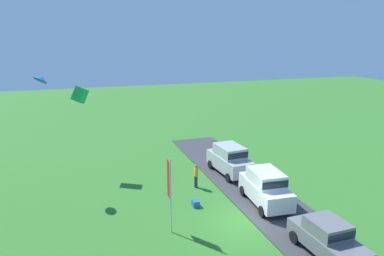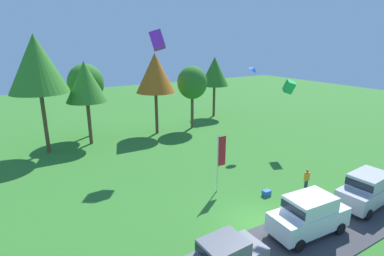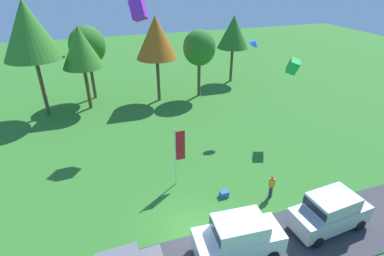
# 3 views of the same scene
# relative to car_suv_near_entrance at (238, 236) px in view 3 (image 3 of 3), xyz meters

# --- Properties ---
(ground_plane) EXTENTS (120.00, 120.00, 0.00)m
(ground_plane) POSITION_rel_car_suv_near_entrance_xyz_m (-1.95, 2.30, -1.30)
(ground_plane) COLOR #337528
(car_suv_near_entrance) EXTENTS (4.72, 2.30, 2.28)m
(car_suv_near_entrance) POSITION_rel_car_suv_near_entrance_xyz_m (0.00, 0.00, 0.00)
(car_suv_near_entrance) COLOR white
(car_suv_near_entrance) RESTS_ON ground
(car_suv_mid_row) EXTENTS (4.73, 2.33, 2.28)m
(car_suv_mid_row) POSITION_rel_car_suv_near_entrance_xyz_m (5.75, -0.01, 0.00)
(car_suv_mid_row) COLOR #B7B7BC
(car_suv_mid_row) RESTS_ON ground
(person_watching_sky) EXTENTS (0.36, 0.24, 1.71)m
(person_watching_sky) POSITION_rel_car_suv_near_entrance_xyz_m (4.08, 3.37, -0.42)
(person_watching_sky) COLOR #2D334C
(person_watching_sky) RESTS_ON ground
(tree_right_of_center) EXTENTS (5.30, 5.30, 11.20)m
(tree_right_of_center) POSITION_rel_car_suv_near_entrance_xyz_m (-10.88, 21.82, 7.22)
(tree_right_of_center) COLOR brown
(tree_right_of_center) RESTS_ON ground
(tree_left_of_center) EXTENTS (4.10, 4.10, 8.65)m
(tree_left_of_center) POSITION_rel_car_suv_near_entrance_xyz_m (-6.69, 22.26, 5.27)
(tree_left_of_center) COLOR brown
(tree_left_of_center) RESTS_ON ground
(tree_far_left) EXTENTS (3.88, 3.88, 8.19)m
(tree_far_left) POSITION_rel_car_suv_near_entrance_xyz_m (-6.08, 25.19, 4.72)
(tree_far_left) COLOR brown
(tree_far_left) RESTS_ON ground
(tree_far_right) EXTENTS (4.40, 4.40, 9.29)m
(tree_far_right) POSITION_rel_car_suv_near_entrance_xyz_m (0.91, 22.09, 5.76)
(tree_far_right) COLOR brown
(tree_far_right) RESTS_ON ground
(tree_lone_near) EXTENTS (3.64, 3.64, 7.68)m
(tree_lone_near) POSITION_rel_car_suv_near_entrance_xyz_m (5.73, 22.00, 4.35)
(tree_lone_near) COLOR brown
(tree_lone_near) RESTS_ON ground
(tree_center_back) EXTENTS (4.00, 4.00, 8.44)m
(tree_center_back) POSITION_rel_car_suv_near_entrance_xyz_m (11.61, 25.63, 5.11)
(tree_center_back) COLOR brown
(tree_center_back) RESTS_ON ground
(flag_banner) EXTENTS (0.71, 0.08, 4.36)m
(flag_banner) POSITION_rel_car_suv_near_entrance_xyz_m (-1.20, 6.71, 1.46)
(flag_banner) COLOR silver
(flag_banner) RESTS_ON ground
(cooler_box) EXTENTS (0.56, 0.40, 0.40)m
(cooler_box) POSITION_rel_car_suv_near_entrance_xyz_m (1.20, 4.38, -1.10)
(cooler_box) COLOR blue
(cooler_box) RESTS_ON ground
(kite_delta_near_flag) EXTENTS (1.36, 1.36, 0.80)m
(kite_delta_near_flag) POSITION_rel_car_suv_near_entrance_xyz_m (7.57, 13.33, 6.59)
(kite_delta_near_flag) COLOR blue
(kite_box_over_trees) EXTENTS (1.57, 1.84, 1.93)m
(kite_box_over_trees) POSITION_rel_car_suv_near_entrance_xyz_m (-1.75, 15.50, 9.28)
(kite_box_over_trees) COLOR purple
(kite_box_mid_center) EXTENTS (1.19, 1.47, 1.50)m
(kite_box_mid_center) POSITION_rel_car_suv_near_entrance_xyz_m (10.00, 10.82, 4.95)
(kite_box_mid_center) COLOR green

